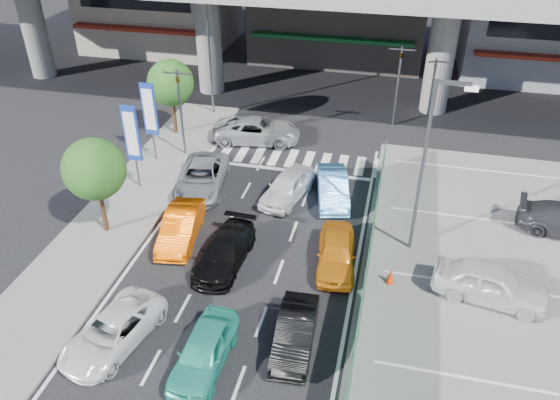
% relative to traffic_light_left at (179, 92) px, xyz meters
% --- Properties ---
extents(ground, '(120.00, 120.00, 0.00)m').
position_rel_traffic_light_left_xyz_m(ground, '(6.20, -12.00, -3.94)').
color(ground, black).
rests_on(ground, ground).
extents(parking_lot, '(12.00, 28.00, 0.06)m').
position_rel_traffic_light_left_xyz_m(parking_lot, '(17.20, -10.00, -3.91)').
color(parking_lot, slate).
rests_on(parking_lot, ground).
extents(sidewalk_left, '(4.00, 30.00, 0.12)m').
position_rel_traffic_light_left_xyz_m(sidewalk_left, '(-0.80, -8.00, -3.88)').
color(sidewalk_left, slate).
rests_on(sidewalk_left, ground).
extents(fence_run, '(0.16, 22.00, 1.80)m').
position_rel_traffic_light_left_xyz_m(fence_run, '(11.50, -11.00, -3.04)').
color(fence_run, '#1F5B34').
rests_on(fence_run, ground).
extents(traffic_light_left, '(1.60, 1.24, 5.20)m').
position_rel_traffic_light_left_xyz_m(traffic_light_left, '(0.00, 0.00, 0.00)').
color(traffic_light_left, '#595B60').
rests_on(traffic_light_left, ground).
extents(traffic_light_right, '(1.60, 1.24, 5.20)m').
position_rel_traffic_light_left_xyz_m(traffic_light_right, '(11.70, 7.00, 0.00)').
color(traffic_light_right, '#595B60').
rests_on(traffic_light_right, ground).
extents(street_lamp_right, '(1.65, 0.22, 8.00)m').
position_rel_traffic_light_left_xyz_m(street_lamp_right, '(13.37, -6.00, 0.83)').
color(street_lamp_right, '#595B60').
rests_on(street_lamp_right, ground).
extents(street_lamp_left, '(1.65, 0.22, 8.00)m').
position_rel_traffic_light_left_xyz_m(street_lamp_left, '(-0.13, 6.00, 0.83)').
color(street_lamp_left, '#595B60').
rests_on(street_lamp_left, ground).
extents(signboard_near, '(0.80, 0.14, 4.70)m').
position_rel_traffic_light_left_xyz_m(signboard_near, '(-1.00, -4.01, -0.87)').
color(signboard_near, '#595B60').
rests_on(signboard_near, ground).
extents(signboard_far, '(0.80, 0.14, 4.70)m').
position_rel_traffic_light_left_xyz_m(signboard_far, '(-1.40, -1.01, -0.87)').
color(signboard_far, '#595B60').
rests_on(signboard_far, ground).
extents(tree_near, '(2.80, 2.80, 4.80)m').
position_rel_traffic_light_left_xyz_m(tree_near, '(-0.80, -8.00, -0.55)').
color(tree_near, '#382314').
rests_on(tree_near, ground).
extents(tree_far, '(2.80, 2.80, 4.80)m').
position_rel_traffic_light_left_xyz_m(tree_far, '(-1.60, 2.50, -0.55)').
color(tree_far, '#382314').
rests_on(tree_far, ground).
extents(sedan_white_mid_left, '(2.94, 4.72, 1.22)m').
position_rel_traffic_light_left_xyz_m(sedan_white_mid_left, '(2.86, -14.25, -3.33)').
color(sedan_white_mid_left, white).
rests_on(sedan_white_mid_left, ground).
extents(taxi_teal_mid, '(1.69, 3.97, 1.34)m').
position_rel_traffic_light_left_xyz_m(taxi_teal_mid, '(6.41, -14.40, -3.27)').
color(taxi_teal_mid, teal).
rests_on(taxi_teal_mid, ground).
extents(hatch_black_mid_right, '(1.53, 3.87, 1.25)m').
position_rel_traffic_light_left_xyz_m(hatch_black_mid_right, '(9.31, -12.84, -3.31)').
color(hatch_black_mid_right, black).
rests_on(hatch_black_mid_right, ground).
extents(taxi_orange_left, '(2.04, 4.35, 1.38)m').
position_rel_traffic_light_left_xyz_m(taxi_orange_left, '(2.89, -7.75, -3.25)').
color(taxi_orange_left, '#F35800').
rests_on(taxi_orange_left, ground).
extents(sedan_black_mid, '(2.00, 4.46, 1.27)m').
position_rel_traffic_light_left_xyz_m(sedan_black_mid, '(5.38, -8.95, -3.30)').
color(sedan_black_mid, black).
rests_on(sedan_black_mid, ground).
extents(taxi_orange_right, '(2.06, 4.17, 1.37)m').
position_rel_traffic_light_left_xyz_m(taxi_orange_right, '(10.10, -7.98, -3.25)').
color(taxi_orange_right, orange).
rests_on(taxi_orange_right, ground).
extents(wagon_silver_front_left, '(3.02, 5.26, 1.38)m').
position_rel_traffic_light_left_xyz_m(wagon_silver_front_left, '(2.28, -3.31, -3.25)').
color(wagon_silver_front_left, '#999CA0').
rests_on(wagon_silver_front_left, ground).
extents(sedan_white_front_mid, '(2.57, 4.33, 1.38)m').
position_rel_traffic_light_left_xyz_m(sedan_white_front_mid, '(6.88, -3.20, -3.25)').
color(sedan_white_front_mid, silver).
rests_on(sedan_white_front_mid, ground).
extents(kei_truck_front_right, '(2.33, 4.40, 1.38)m').
position_rel_traffic_light_left_xyz_m(kei_truck_front_right, '(9.16, -2.75, -3.25)').
color(kei_truck_front_right, '#59A5F0').
rests_on(kei_truck_front_right, ground).
extents(crossing_wagon_silver, '(5.56, 3.15, 1.46)m').
position_rel_traffic_light_left_xyz_m(crossing_wagon_silver, '(3.68, 2.73, -3.20)').
color(crossing_wagon_silver, '#999CA0').
rests_on(crossing_wagon_silver, ground).
extents(parked_sedan_white, '(4.72, 2.58, 1.52)m').
position_rel_traffic_light_left_xyz_m(parked_sedan_white, '(16.36, -8.69, -3.12)').
color(parked_sedan_white, silver).
rests_on(parked_sedan_white, parking_lot).
extents(traffic_cone, '(0.46, 0.46, 0.73)m').
position_rel_traffic_light_left_xyz_m(traffic_cone, '(12.47, -8.67, -3.51)').
color(traffic_cone, '#F8380D').
rests_on(traffic_cone, parking_lot).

